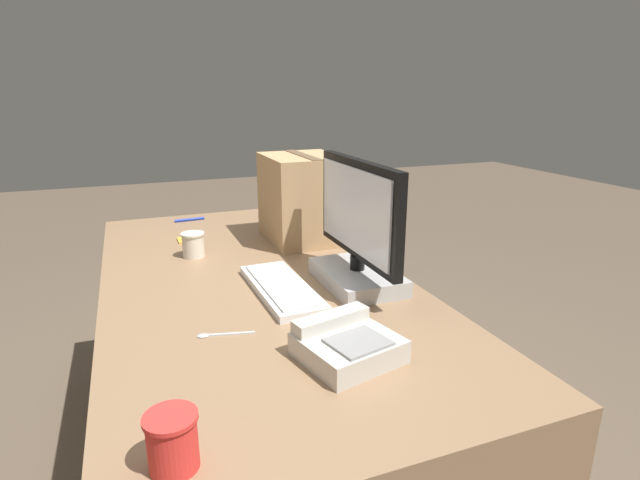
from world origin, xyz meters
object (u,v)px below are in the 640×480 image
object	(u,v)px
paper_cup_right	(173,441)
cardboard_box	(303,198)
monitor	(358,237)
sticky_note_pad	(189,240)
pen_marker	(190,220)
desk_phone	(347,344)
keyboard	(282,288)
spoon	(218,335)
paper_cup_left	(193,245)

from	to	relation	value
paper_cup_right	cardboard_box	world-z (taller)	cardboard_box
monitor	sticky_note_pad	world-z (taller)	monitor
pen_marker	sticky_note_pad	bearing A→B (deg)	-102.40
monitor	desk_phone	distance (m)	0.45
cardboard_box	keyboard	bearing A→B (deg)	-26.21
spoon	pen_marker	world-z (taller)	pen_marker
sticky_note_pad	keyboard	bearing A→B (deg)	16.73
keyboard	paper_cup_left	distance (m)	0.47
cardboard_box	pen_marker	xyz separation A→B (m)	(-0.45, -0.39, -0.16)
monitor	cardboard_box	xyz separation A→B (m)	(-0.51, 0.01, 0.02)
paper_cup_left	keyboard	bearing A→B (deg)	24.93
monitor	pen_marker	xyz separation A→B (m)	(-0.96, -0.38, -0.14)
paper_cup_left	paper_cup_right	xyz separation A→B (m)	(1.04, -0.17, 0.00)
keyboard	pen_marker	xyz separation A→B (m)	(-0.94, -0.15, -0.01)
monitor	keyboard	world-z (taller)	monitor
monitor	paper_cup_left	distance (m)	0.63
paper_cup_right	pen_marker	xyz separation A→B (m)	(-1.55, 0.22, -0.04)
paper_cup_left	sticky_note_pad	world-z (taller)	paper_cup_left
paper_cup_left	cardboard_box	bearing A→B (deg)	98.24
keyboard	pen_marker	distance (m)	0.95
paper_cup_right	cardboard_box	distance (m)	1.26
paper_cup_right	sticky_note_pad	size ratio (longest dim) A/B	1.15
monitor	spoon	world-z (taller)	monitor
sticky_note_pad	desk_phone	bearing A→B (deg)	11.72
pen_marker	sticky_note_pad	xyz separation A→B (m)	(0.31, -0.04, -0.00)
desk_phone	paper_cup_right	size ratio (longest dim) A/B	2.51
desk_phone	paper_cup_right	distance (m)	0.44
monitor	keyboard	size ratio (longest dim) A/B	1.20
desk_phone	paper_cup_right	bearing A→B (deg)	-75.49
spoon	monitor	bearing A→B (deg)	-145.41
monitor	desk_phone	size ratio (longest dim) A/B	2.06
keyboard	spoon	xyz separation A→B (m)	(0.20, -0.22, -0.01)
monitor	spoon	bearing A→B (deg)	-68.54
desk_phone	cardboard_box	bearing A→B (deg)	152.92
keyboard	pen_marker	size ratio (longest dim) A/B	3.10
pen_marker	monitor	bearing A→B (deg)	-72.96
keyboard	sticky_note_pad	size ratio (longest dim) A/B	4.96
paper_cup_right	spoon	size ratio (longest dim) A/B	0.68
paper_cup_left	desk_phone	bearing A→B (deg)	14.98
keyboard	paper_cup_right	distance (m)	0.72
monitor	paper_cup_left	size ratio (longest dim) A/B	5.63
monitor	spoon	size ratio (longest dim) A/B	3.52
paper_cup_left	cardboard_box	size ratio (longest dim) A/B	0.26
spoon	pen_marker	distance (m)	1.14
monitor	sticky_note_pad	distance (m)	0.79
monitor	cardboard_box	distance (m)	0.51
keyboard	cardboard_box	bearing A→B (deg)	151.97
monitor	sticky_note_pad	bearing A→B (deg)	-147.21
paper_cup_right	cardboard_box	xyz separation A→B (m)	(-1.10, 0.60, 0.12)
spoon	sticky_note_pad	size ratio (longest dim) A/B	1.69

